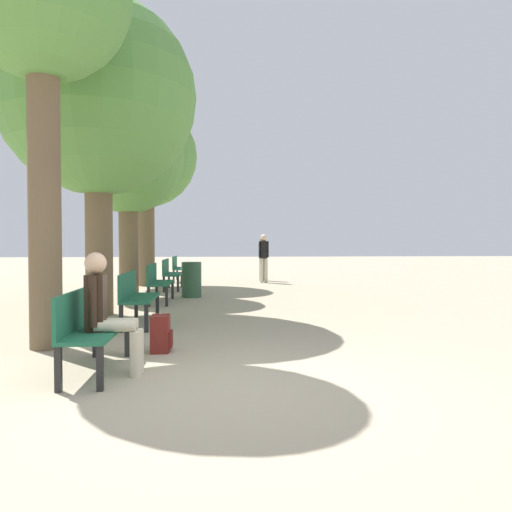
% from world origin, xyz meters
% --- Properties ---
extents(ground_plane, '(80.00, 80.00, 0.00)m').
position_xyz_m(ground_plane, '(0.00, 0.00, 0.00)').
color(ground_plane, tan).
extents(bench_row_0, '(0.48, 1.51, 0.89)m').
position_xyz_m(bench_row_0, '(-1.55, 0.76, 0.52)').
color(bench_row_0, '#1E6042').
rests_on(bench_row_0, ground_plane).
extents(bench_row_1, '(0.48, 1.51, 0.89)m').
position_xyz_m(bench_row_1, '(-1.55, 3.81, 0.52)').
color(bench_row_1, '#1E6042').
rests_on(bench_row_1, ground_plane).
extents(bench_row_2, '(0.48, 1.51, 0.89)m').
position_xyz_m(bench_row_2, '(-1.55, 6.86, 0.52)').
color(bench_row_2, '#1E6042').
rests_on(bench_row_2, ground_plane).
extents(bench_row_3, '(0.48, 1.51, 0.89)m').
position_xyz_m(bench_row_3, '(-1.55, 9.91, 0.52)').
color(bench_row_3, '#1E6042').
rests_on(bench_row_3, ground_plane).
extents(bench_row_4, '(0.48, 1.51, 0.89)m').
position_xyz_m(bench_row_4, '(-1.55, 12.96, 0.52)').
color(bench_row_4, '#1E6042').
rests_on(bench_row_4, ground_plane).
extents(tree_row_0, '(2.31, 2.31, 5.85)m').
position_xyz_m(tree_row_0, '(-2.43, 2.04, 4.55)').
color(tree_row_0, brown).
rests_on(tree_row_0, ground_plane).
extents(tree_row_1, '(3.74, 3.74, 6.04)m').
position_xyz_m(tree_row_1, '(-2.43, 5.03, 4.13)').
color(tree_row_1, brown).
rests_on(tree_row_1, ground_plane).
extents(tree_row_2, '(2.85, 2.85, 4.98)m').
position_xyz_m(tree_row_2, '(-2.43, 8.19, 3.49)').
color(tree_row_2, brown).
rests_on(tree_row_2, ground_plane).
extents(tree_row_3, '(3.23, 3.23, 5.73)m').
position_xyz_m(tree_row_3, '(-2.43, 11.30, 4.04)').
color(tree_row_3, brown).
rests_on(tree_row_3, ground_plane).
extents(person_seated, '(0.60, 0.34, 1.30)m').
position_xyz_m(person_seated, '(-1.31, 0.62, 0.70)').
color(person_seated, beige).
rests_on(person_seated, ground_plane).
extents(backpack, '(0.27, 0.31, 0.47)m').
position_xyz_m(backpack, '(-0.88, 1.70, 0.23)').
color(backpack, maroon).
rests_on(backpack, ground_plane).
extents(pedestrian_near, '(0.32, 0.26, 1.57)m').
position_xyz_m(pedestrian_near, '(1.45, 13.01, 0.90)').
color(pedestrian_near, '#4C4C4C').
rests_on(pedestrian_near, ground_plane).
extents(pedestrian_mid, '(0.33, 0.23, 1.65)m').
position_xyz_m(pedestrian_mid, '(1.41, 12.15, 0.94)').
color(pedestrian_mid, beige).
rests_on(pedestrian_mid, ground_plane).
extents(trash_bin, '(0.50, 0.50, 0.89)m').
position_xyz_m(trash_bin, '(-0.82, 7.94, 0.44)').
color(trash_bin, '#2D5138').
rests_on(trash_bin, ground_plane).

